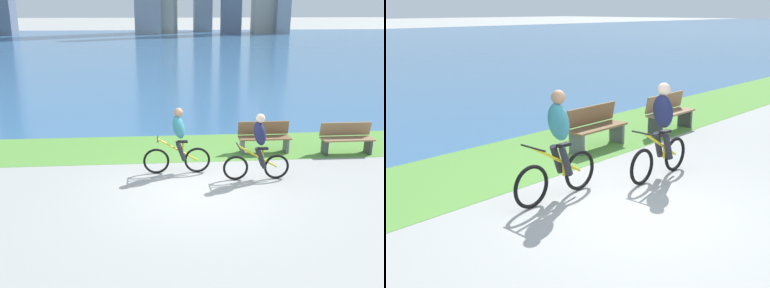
{
  "view_description": "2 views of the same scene",
  "coord_description": "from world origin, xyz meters",
  "views": [
    {
      "loc": [
        -0.9,
        -9.32,
        4.12
      ],
      "look_at": [
        -0.07,
        0.73,
        0.92
      ],
      "focal_mm": 40.96,
      "sensor_mm": 36.0,
      "label": 1
    },
    {
      "loc": [
        -5.43,
        -3.93,
        2.86
      ],
      "look_at": [
        -0.16,
        0.99,
        0.87
      ],
      "focal_mm": 45.73,
      "sensor_mm": 36.0,
      "label": 2
    }
  ],
  "objects": [
    {
      "name": "grass_strip_bayside",
      "position": [
        0.0,
        3.27,
        0.0
      ],
      "size": [
        120.0,
        2.63,
        0.01
      ],
      "primitive_type": "cube",
      "color": "#59933D",
      "rests_on": "ground"
    },
    {
      "name": "ground_plane",
      "position": [
        0.0,
        0.0,
        0.0
      ],
      "size": [
        300.0,
        300.0,
        0.0
      ],
      "primitive_type": "plane",
      "color": "#9E9E99"
    },
    {
      "name": "bay_water_surface",
      "position": [
        0.0,
        37.11,
        0.0
      ],
      "size": [
        300.0,
        65.05,
        0.0
      ],
      "primitive_type": "cube",
      "color": "#386693",
      "rests_on": "ground"
    },
    {
      "name": "bench_far_along_path",
      "position": [
        2.2,
        2.69,
        0.45
      ],
      "size": [
        1.5,
        0.47,
        0.9
      ],
      "color": "brown",
      "rests_on": "ground"
    },
    {
      "name": "cyclist_lead",
      "position": [
        -0.38,
        1.21,
        0.84
      ],
      "size": [
        1.72,
        0.52,
        1.71
      ],
      "color": "black",
      "rests_on": "ground"
    },
    {
      "name": "cyclist_trailing",
      "position": [
        1.54,
        0.61,
        0.83
      ],
      "size": [
        1.65,
        0.52,
        1.67
      ],
      "color": "black",
      "rests_on": "ground"
    },
    {
      "name": "bench_near_path",
      "position": [
        4.56,
        2.38,
        0.45
      ],
      "size": [
        1.5,
        0.47,
        0.9
      ],
      "color": "olive",
      "rests_on": "ground"
    }
  ]
}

